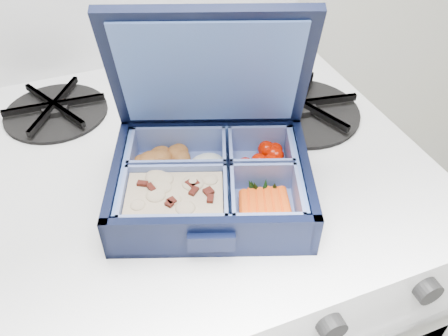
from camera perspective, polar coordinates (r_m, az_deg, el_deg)
name	(u,v)px	position (r m, az deg, el deg)	size (l,w,h in m)	color
stove	(196,315)	(1.09, -3.42, -17.25)	(0.65, 0.65, 0.98)	silver
bento_box	(211,182)	(0.61, -1.53, -1.69)	(0.25, 0.19, 0.06)	black
burner_grate	(301,106)	(0.78, 9.25, 7.35)	(0.19, 0.19, 0.03)	black
burner_grate_rear	(55,109)	(0.82, -19.65, 6.73)	(0.16, 0.16, 0.02)	black
fork	(216,123)	(0.75, -1.01, 5.43)	(0.02, 0.17, 0.01)	#BBBBBC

